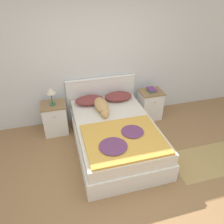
% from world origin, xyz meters
% --- Properties ---
extents(ground_plane, '(16.00, 16.00, 0.00)m').
position_xyz_m(ground_plane, '(0.00, 0.00, 0.00)').
color(ground_plane, '#997047').
extents(wall_back, '(9.00, 0.06, 2.55)m').
position_xyz_m(wall_back, '(0.00, 2.13, 1.27)').
color(wall_back, silver).
rests_on(wall_back, ground_plane).
extents(bed, '(1.37, 2.07, 0.53)m').
position_xyz_m(bed, '(0.09, 1.00, 0.26)').
color(bed, white).
rests_on(bed, ground_plane).
extents(headboard, '(1.45, 0.06, 0.94)m').
position_xyz_m(headboard, '(0.09, 2.06, 0.49)').
color(headboard, white).
rests_on(headboard, ground_plane).
extents(nightstand_left, '(0.47, 0.42, 0.63)m').
position_xyz_m(nightstand_left, '(-0.92, 1.75, 0.32)').
color(nightstand_left, white).
rests_on(nightstand_left, ground_plane).
extents(nightstand_right, '(0.47, 0.42, 0.63)m').
position_xyz_m(nightstand_right, '(1.09, 1.75, 0.32)').
color(nightstand_right, white).
rests_on(nightstand_right, ground_plane).
extents(pillow_left, '(0.57, 0.37, 0.14)m').
position_xyz_m(pillow_left, '(-0.21, 1.80, 0.59)').
color(pillow_left, brown).
rests_on(pillow_left, bed).
extents(pillow_right, '(0.57, 0.37, 0.14)m').
position_xyz_m(pillow_right, '(0.39, 1.80, 0.59)').
color(pillow_right, brown).
rests_on(pillow_right, bed).
extents(quilt, '(1.21, 1.03, 0.07)m').
position_xyz_m(quilt, '(0.08, 0.52, 0.55)').
color(quilt, gold).
rests_on(quilt, bed).
extents(dog, '(0.25, 0.73, 0.18)m').
position_xyz_m(dog, '(-0.03, 1.49, 0.61)').
color(dog, tan).
rests_on(dog, bed).
extents(book_stack, '(0.17, 0.22, 0.06)m').
position_xyz_m(book_stack, '(1.10, 1.77, 0.66)').
color(book_stack, '#337547').
rests_on(book_stack, nightstand_right).
extents(table_lamp, '(0.18, 0.18, 0.35)m').
position_xyz_m(table_lamp, '(-0.92, 1.74, 0.91)').
color(table_lamp, '#336B4C').
rests_on(table_lamp, nightstand_left).
extents(rug, '(1.22, 0.73, 0.00)m').
position_xyz_m(rug, '(1.50, 0.22, 0.00)').
color(rug, tan).
rests_on(rug, ground_plane).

